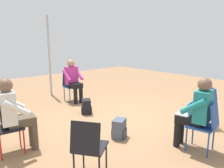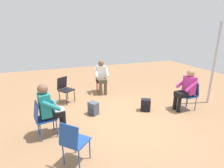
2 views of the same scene
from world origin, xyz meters
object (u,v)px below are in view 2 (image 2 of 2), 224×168
chair_northwest (65,88)px  person_in_white (102,75)px  chair_west (42,117)px  backpack_near_laptop_user (93,109)px  backpack_by_empty_chair (146,106)px  chair_southwest (73,141)px  person_with_laptop (49,107)px  chair_north (101,79)px  person_in_magenta (186,88)px  chair_east (190,94)px

chair_northwest → person_in_white: (1.41, 0.44, 0.20)m
chair_west → person_in_white: size_ratio=0.69×
backpack_near_laptop_user → backpack_by_empty_chair: bearing=-11.9°
chair_southwest → backpack_near_laptop_user: chair_southwest is taller
chair_southwest → person_in_white: 3.74m
chair_west → person_with_laptop: person_with_laptop is taller
chair_west → backpack_by_empty_chair: bearing=86.3°
chair_southwest → chair_north: size_ratio=1.00×
chair_west → person_in_magenta: (3.97, 0.01, 0.20)m
person_in_magenta → person_in_white: size_ratio=1.00×
person_in_magenta → chair_west: bearing=92.6°
chair_east → person_with_laptop: 3.97m
chair_northwest → backpack_near_laptop_user: bearing=84.3°
person_with_laptop → backpack_by_empty_chair: bearing=86.0°
backpack_by_empty_chair → person_in_magenta: bearing=-16.8°
chair_southwest → chair_west: (-0.51, 1.10, 0.00)m
chair_west → backpack_by_empty_chair: size_ratio=2.36×
person_with_laptop → backpack_near_laptop_user: 1.43m
chair_northwest → person_with_laptop: 1.89m
chair_east → person_in_white: (-2.06, 2.28, 0.20)m
chair_north → person_in_white: bearing=90.0°
backpack_near_laptop_user → backpack_by_empty_chair: (1.52, -0.32, 0.00)m
person_with_laptop → chair_east: bearing=78.8°
person_with_laptop → person_in_white: bearing=128.9°
chair_north → person_in_magenta: 3.08m
chair_north → chair_northwest: bearing=31.3°
chair_southwest → backpack_by_empty_chair: chair_southwest is taller
chair_west → person_in_white: 3.09m
person_in_white → backpack_by_empty_chair: person_in_white is taller
chair_north → chair_west: (-2.10, -2.45, 0.00)m
chair_west → chair_north: bearing=128.6°
chair_southwest → chair_northwest: bearing=132.4°
chair_north → person_with_laptop: person_with_laptop is taller
chair_southwest → person_with_laptop: person_with_laptop is taller
chair_southwest → backpack_near_laptop_user: (0.81, 1.78, -0.34)m
chair_west → person_in_white: (2.07, 2.29, 0.20)m
chair_east → chair_northwest: bearing=64.5°
chair_northwest → person_in_white: person_in_white is taller
chair_east → chair_north: same height
chair_southwest → chair_north: bearing=111.4°
chair_northwest → chair_west: bearing=35.2°
chair_east → chair_west: size_ratio=1.00×
backpack_near_laptop_user → backpack_by_empty_chair: size_ratio=1.00×
person_in_magenta → backpack_near_laptop_user: 2.78m
person_with_laptop → backpack_near_laptop_user: (1.15, 0.64, -0.53)m
chair_west → backpack_by_empty_chair: 2.88m
chair_northwest → backpack_by_empty_chair: chair_northwest is taller
chair_northwest → chair_west: (-0.67, -1.84, 0.00)m
chair_northwest → chair_west: size_ratio=1.00×
chair_west → chair_southwest: bearing=14.0°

